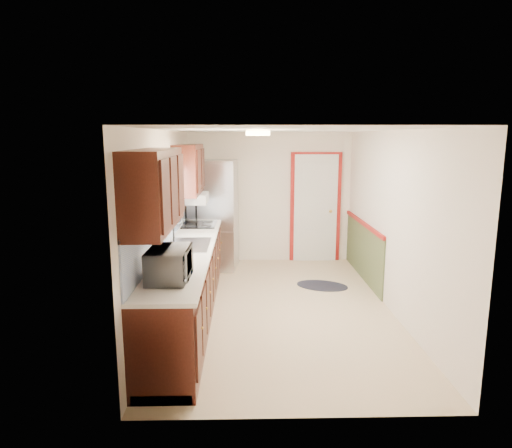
{
  "coord_description": "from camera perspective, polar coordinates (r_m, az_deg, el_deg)",
  "views": [
    {
      "loc": [
        -0.46,
        -5.93,
        2.31
      ],
      "look_at": [
        -0.32,
        0.15,
        1.15
      ],
      "focal_mm": 32.0,
      "sensor_mm": 36.0,
      "label": 1
    }
  ],
  "objects": [
    {
      "name": "kitchen_run",
      "position": [
        5.88,
        -8.91,
        -4.1
      ],
      "size": [
        0.63,
        4.0,
        2.2
      ],
      "color": "#34120B",
      "rests_on": "ground"
    },
    {
      "name": "cooktop",
      "position": [
        7.26,
        -7.11,
        -0.06
      ],
      "size": [
        0.52,
        0.62,
        0.02
      ],
      "primitive_type": "cube",
      "color": "black",
      "rests_on": "kitchen_run"
    },
    {
      "name": "refrigerator",
      "position": [
        8.11,
        -5.3,
        1.18
      ],
      "size": [
        0.87,
        0.84,
        1.92
      ],
      "rotation": [
        0.0,
        0.0,
        -0.1
      ],
      "color": "#B7B7BC",
      "rests_on": "ground"
    },
    {
      "name": "back_wall_trim",
      "position": [
        8.39,
        8.64,
        0.94
      ],
      "size": [
        1.12,
        2.3,
        2.08
      ],
      "color": "maroon",
      "rests_on": "ground"
    },
    {
      "name": "room_shell",
      "position": [
        6.05,
        3.02,
        0.22
      ],
      "size": [
        3.2,
        5.2,
        2.52
      ],
      "color": "beige",
      "rests_on": "ground"
    },
    {
      "name": "rug",
      "position": [
        7.33,
        8.27,
        -7.63
      ],
      "size": [
        0.94,
        0.77,
        0.01
      ],
      "primitive_type": "ellipsoid",
      "rotation": [
        0.0,
        0.0,
        -0.36
      ],
      "color": "black",
      "rests_on": "ground"
    },
    {
      "name": "microwave",
      "position": [
        4.5,
        -10.8,
        -4.55
      ],
      "size": [
        0.33,
        0.58,
        0.39
      ],
      "primitive_type": "imported",
      "rotation": [
        0.0,
        0.0,
        1.55
      ],
      "color": "white",
      "rests_on": "kitchen_run"
    },
    {
      "name": "ceiling_fixture",
      "position": [
        5.73,
        0.24,
        11.3
      ],
      "size": [
        0.3,
        0.3,
        0.06
      ],
      "primitive_type": "cylinder",
      "color": "#FFD88C",
      "rests_on": "room_shell"
    }
  ]
}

